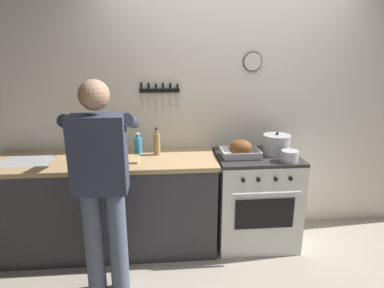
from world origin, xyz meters
TOP-DOWN VIEW (x-y plane):
  - wall_back at (-0.00, 1.35)m, footprint 6.00×0.13m
  - counter_block at (-1.21, 0.99)m, footprint 2.03×0.65m
  - stove at (0.22, 0.99)m, footprint 0.76×0.67m
  - person_cook at (-1.11, 0.38)m, footprint 0.51×0.63m
  - roasting_pan at (0.05, 0.96)m, footprint 0.35×0.26m
  - stock_pot at (0.41, 1.01)m, footprint 0.26×0.26m
  - saucepan at (0.45, 0.78)m, footprint 0.15×0.15m
  - cutting_board at (-1.07, 0.94)m, footprint 0.36×0.24m
  - bottle_hot_sauce at (-1.35, 1.17)m, footprint 0.05×0.05m
  - bottle_vinegar at (-0.72, 1.08)m, footprint 0.06×0.06m
  - bottle_olive_oil at (-1.07, 1.06)m, footprint 0.07×0.07m
  - bottle_wine_red at (-1.16, 1.03)m, footprint 0.07×0.07m
  - bottle_dish_soap at (-0.90, 1.15)m, footprint 0.07×0.07m

SIDE VIEW (x-z plane):
  - stove at x=0.22m, z-range 0.00..0.90m
  - counter_block at x=-1.21m, z-range 0.01..0.91m
  - cutting_board at x=-1.07m, z-range 0.90..0.92m
  - saucepan at x=0.45m, z-range 0.90..1.00m
  - person_cook at x=-1.11m, z-range 0.12..1.78m
  - roasting_pan at x=0.05m, z-range 0.89..1.05m
  - bottle_hot_sauce at x=-1.35m, z-range 0.88..1.07m
  - bottle_dish_soap at x=-0.90m, z-range 0.88..1.08m
  - stock_pot at x=0.41m, z-range 0.89..1.10m
  - bottle_vinegar at x=-0.72m, z-range 0.88..1.14m
  - bottle_olive_oil at x=-1.07m, z-range 0.88..1.14m
  - bottle_wine_red at x=-1.16m, z-range 0.88..1.18m
  - wall_back at x=0.00m, z-range 0.00..2.60m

